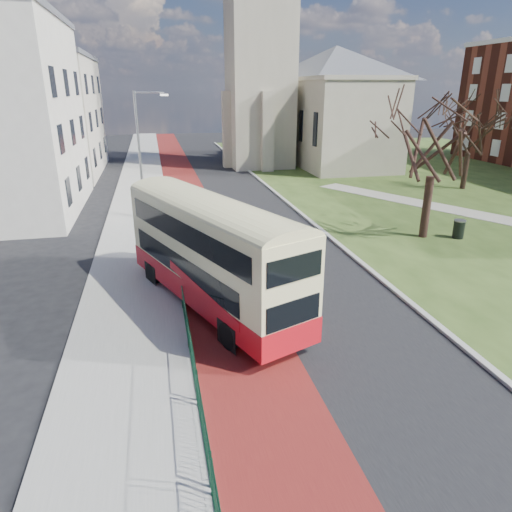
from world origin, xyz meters
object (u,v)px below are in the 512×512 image
object	(u,v)px
winter_tree_near	(437,125)
winter_tree_far	(472,124)
litter_bin	(459,229)
bus	(210,249)
streetlamp	(142,149)

from	to	relation	value
winter_tree_near	winter_tree_far	xyz separation A→B (m)	(10.96, 11.63, -0.93)
winter_tree_far	litter_bin	world-z (taller)	winter_tree_far
bus	winter_tree_near	world-z (taller)	winter_tree_near
litter_bin	winter_tree_far	bearing A→B (deg)	53.45
winter_tree_near	winter_tree_far	distance (m)	16.01
streetlamp	winter_tree_near	world-z (taller)	winter_tree_near
winter_tree_far	litter_bin	distance (m)	16.08
bus	winter_tree_near	xyz separation A→B (m)	(13.30, 6.35, 3.94)
litter_bin	winter_tree_near	bearing A→B (deg)	159.56
streetlamp	winter_tree_near	size ratio (longest dim) A/B	0.87
bus	winter_tree_far	bearing A→B (deg)	14.67
streetlamp	litter_bin	world-z (taller)	streetlamp
bus	winter_tree_far	xyz separation A→B (m)	(24.26, 17.98, 3.00)
streetlamp	litter_bin	xyz separation A→B (m)	(17.71, -8.36, -4.01)
winter_tree_near	streetlamp	bearing A→B (deg)	154.18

